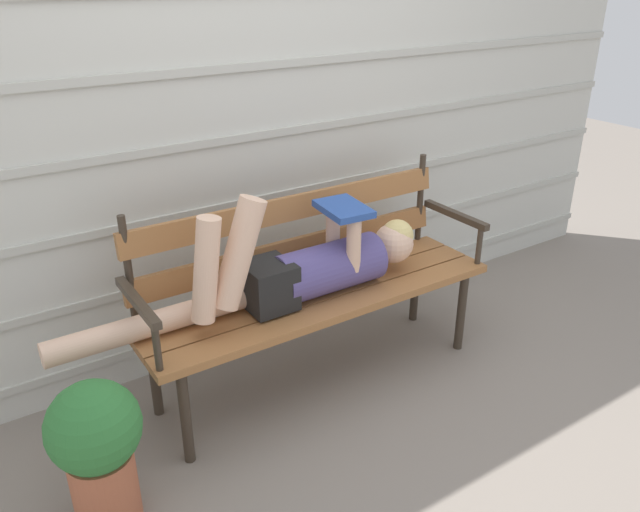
{
  "coord_description": "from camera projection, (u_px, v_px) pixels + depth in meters",
  "views": [
    {
      "loc": [
        -1.38,
        -1.99,
        1.8
      ],
      "look_at": [
        0.0,
        0.1,
        0.64
      ],
      "focal_mm": 35.32,
      "sensor_mm": 36.0,
      "label": 1
    }
  ],
  "objects": [
    {
      "name": "ground_plane",
      "position": [
        331.0,
        388.0,
        2.95
      ],
      "size": [
        12.0,
        12.0,
        0.0
      ],
      "primitive_type": "plane",
      "color": "gray"
    },
    {
      "name": "reclining_person",
      "position": [
        301.0,
        268.0,
        2.72
      ],
      "size": [
        1.68,
        0.26,
        0.55
      ],
      "color": "#514784"
    },
    {
      "name": "park_bench",
      "position": [
        312.0,
        277.0,
        2.86
      ],
      "size": [
        1.68,
        0.47,
        0.93
      ],
      "color": "#9E6638",
      "rests_on": "ground"
    },
    {
      "name": "potted_plant",
      "position": [
        97.0,
        447.0,
        2.12
      ],
      "size": [
        0.32,
        0.32,
        0.57
      ],
      "color": "#AD5B3D",
      "rests_on": "ground"
    },
    {
      "name": "house_siding",
      "position": [
        261.0,
        133.0,
        2.95
      ],
      "size": [
        4.97,
        0.08,
        2.17
      ],
      "color": "beige",
      "rests_on": "ground"
    }
  ]
}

